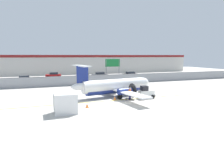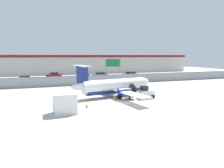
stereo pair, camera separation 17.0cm
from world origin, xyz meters
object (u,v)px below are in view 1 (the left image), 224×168
Objects in this scene: parked_car_1 at (54,75)px; highway_sign at (113,65)px; ground_crew_worker at (130,93)px; parked_car_0 at (25,79)px; baggage_tug at (146,93)px; traffic_cone_far_left at (151,93)px; commuter_airplane at (115,86)px; traffic_cone_near_right at (87,105)px; parked_car_4 at (130,74)px; traffic_cone_near_left at (115,98)px; parked_car_3 at (100,75)px; parked_car_2 at (84,76)px; cargo_container at (65,103)px; traffic_cone_far_right at (123,91)px.

highway_sign is (12.78, -13.22, 3.24)m from parked_car_1.
ground_crew_worker and parked_car_0 have the same top height.
baggage_tug is 18.98m from highway_sign.
parked_car_0 reaches higher than traffic_cone_far_left.
parked_car_1 is at bearing 134.03° from highway_sign.
ground_crew_worker is 0.39× the size of parked_car_0.
commuter_airplane is 7.84m from traffic_cone_near_right.
baggage_tug is (3.73, -2.92, -0.75)m from commuter_airplane.
parked_car_4 is (9.63, 26.85, 0.04)m from baggage_tug.
highway_sign is (6.12, 18.10, 3.83)m from traffic_cone_near_left.
highway_sign is at bearing 86.59° from baggage_tug.
parked_car_3 reaches higher than traffic_cone_far_left.
parked_car_2 is 0.98× the size of parked_car_4.
cargo_container is 0.57× the size of parked_car_4.
traffic_cone_near_right is 0.15× the size of parked_car_4.
traffic_cone_far_right is 28.72m from parked_car_1.
cargo_container is 3.86× the size of traffic_cone_far_left.
cargo_container is at bearing 48.82° from parked_car_4.
parked_car_1 is at bearing 93.35° from traffic_cone_near_right.
parked_car_1 is at bearing -9.27° from ground_crew_worker.
parked_car_0 is at bearing 52.34° from parked_car_1.
parked_car_0 is 0.79× the size of highway_sign.
traffic_cone_far_left is at bearing 118.49° from parked_car_1.
parked_car_1 is (6.83, 7.43, 0.00)m from parked_car_0.
parked_car_1 is 1.00× the size of parked_car_3.
parked_car_2 is (-5.75, 23.93, 0.58)m from traffic_cone_far_left.
cargo_container is 34.64m from parked_car_3.
traffic_cone_near_left is (-2.11, 0.54, -0.64)m from ground_crew_worker.
traffic_cone_near_left is (-4.71, 0.54, -0.54)m from baggage_tug.
baggage_tug is 28.52m from parked_car_4.
cargo_container is 15.02m from traffic_cone_far_left.
ground_crew_worker and parked_car_3 have the same top height.
traffic_cone_far_left is at bearing -88.70° from highway_sign.
ground_crew_worker reaches higher than traffic_cone_far_left.
ground_crew_worker is 0.40× the size of parked_car_2.
traffic_cone_near_right is at bearing -160.17° from traffic_cone_far_left.
baggage_tug is at bearing -71.49° from traffic_cone_far_right.
traffic_cone_near_left is 5.49m from traffic_cone_near_right.
traffic_cone_far_right is 24.72m from parked_car_4.
cargo_container is at bearing -150.30° from commuter_airplane.
parked_car_0 is 1.02× the size of parked_car_2.
commuter_airplane is 3.19m from ground_crew_worker.
highway_sign reaches higher than traffic_cone_near_left.
parked_car_0 is at bearing 108.25° from traffic_cone_near_right.
parked_car_4 is (14.35, 26.31, 0.58)m from traffic_cone_near_left.
parked_car_3 is at bearing 89.11° from baggage_tug.
commuter_airplane is 3.75× the size of parked_car_2.
parked_car_1 is (-8.77, 31.86, -0.06)m from ground_crew_worker.
traffic_cone_far_left is 26.51m from parked_car_3.
highway_sign is at bearing 77.59° from traffic_cone_far_right.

